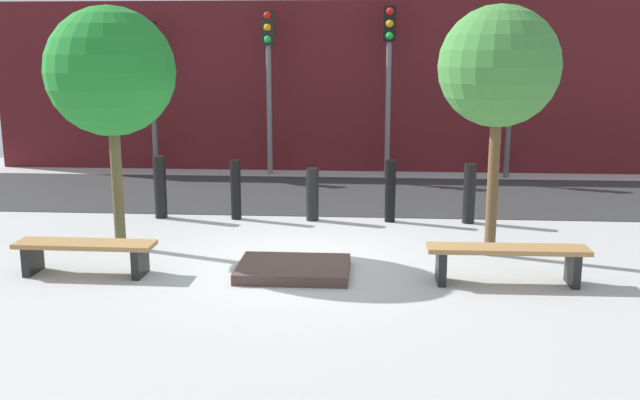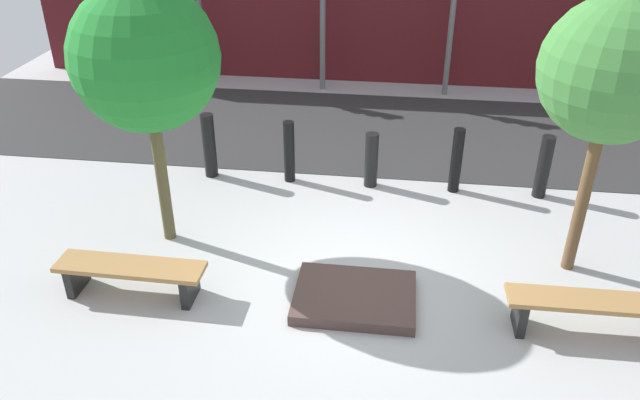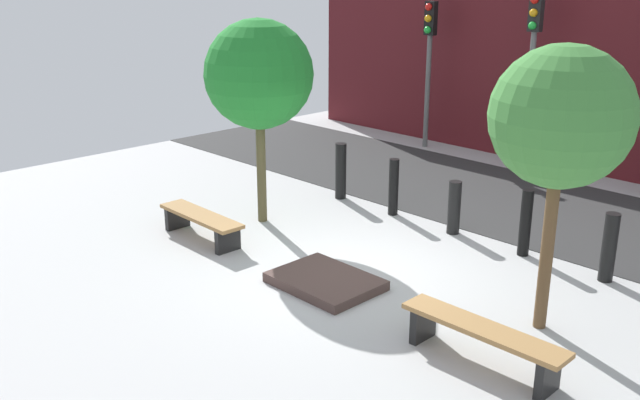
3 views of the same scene
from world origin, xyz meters
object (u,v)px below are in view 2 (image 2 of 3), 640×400
(tree_behind_right_bench, at_px, (614,72))
(bollard_far_left, at_px, (209,146))
(bollard_far_right, at_px, (544,167))
(bollard_right, at_px, (456,161))
(tree_behind_left_bench, at_px, (145,59))
(bollard_left, at_px, (289,152))
(bench_right, at_px, (597,309))
(planter_bed, at_px, (355,297))
(bollard_center, at_px, (371,160))
(bench_left, at_px, (131,273))

(tree_behind_right_bench, xyz_separation_m, bollard_far_left, (-5.32, 1.90, -2.09))
(bollard_far_left, bearing_deg, bollard_far_right, 0.00)
(bollard_far_left, xyz_separation_m, bollard_right, (3.95, 0.00, -0.01))
(tree_behind_left_bench, bearing_deg, bollard_far_right, 19.67)
(bollard_right, bearing_deg, bollard_left, 180.00)
(tree_behind_right_bench, bearing_deg, bollard_far_right, 91.55)
(tree_behind_right_bench, bearing_deg, bench_right, -90.00)
(bollard_right, bearing_deg, planter_bed, -113.79)
(bollard_far_left, xyz_separation_m, bollard_center, (2.63, 0.00, -0.09))
(tree_behind_left_bench, bearing_deg, bollard_left, 54.26)
(planter_bed, distance_m, bollard_left, 3.30)
(bench_right, height_order, bollard_far_right, bollard_far_right)
(bollard_right, bearing_deg, tree_behind_left_bench, -154.59)
(bollard_center, xyz_separation_m, bollard_far_right, (2.63, 0.00, 0.05))
(bench_left, height_order, bollard_left, bollard_left)
(bollard_far_left, relative_size, bollard_center, 1.20)
(bollard_far_right, bearing_deg, bollard_right, 180.00)
(planter_bed, distance_m, bollard_far_left, 4.01)
(bench_left, relative_size, bollard_far_right, 1.79)
(planter_bed, bearing_deg, bollard_right, 66.21)
(bollard_center, bearing_deg, bollard_right, 0.00)
(planter_bed, height_order, bollard_left, bollard_left)
(bench_left, relative_size, planter_bed, 1.25)
(tree_behind_right_bench, height_order, bollard_right, tree_behind_right_bench)
(bench_right, xyz_separation_m, bollard_center, (-2.69, 3.19, 0.10))
(planter_bed, height_order, tree_behind_left_bench, tree_behind_left_bench)
(bollard_center, distance_m, bollard_far_right, 2.63)
(tree_behind_right_bench, bearing_deg, bollard_left, 154.59)
(tree_behind_right_bench, bearing_deg, bollard_center, 144.69)
(bench_right, xyz_separation_m, bollard_left, (-4.00, 3.19, 0.16))
(planter_bed, height_order, tree_behind_right_bench, tree_behind_right_bench)
(bench_right, height_order, tree_behind_right_bench, tree_behind_right_bench)
(planter_bed, relative_size, bollard_far_right, 1.43)
(tree_behind_left_bench, relative_size, bollard_center, 3.85)
(bench_right, relative_size, bollard_left, 1.93)
(bench_right, distance_m, planter_bed, 2.71)
(bollard_left, bearing_deg, bollard_right, 0.00)
(bollard_far_left, distance_m, bollard_center, 2.64)
(bench_left, distance_m, planter_bed, 2.70)
(bollard_right, xyz_separation_m, bollard_far_right, (1.32, 0.00, -0.02))
(tree_behind_left_bench, bearing_deg, bench_left, -90.00)
(planter_bed, distance_m, tree_behind_left_bench, 3.81)
(bollard_right, bearing_deg, bollard_far_right, 0.00)
(bollard_left, xyz_separation_m, bollard_right, (2.63, 0.00, 0.01))
(bench_right, xyz_separation_m, bollard_far_right, (-0.05, 3.19, 0.15))
(bench_right, relative_size, bollard_center, 2.20)
(bollard_far_left, distance_m, bollard_left, 1.32)
(tree_behind_left_bench, xyz_separation_m, tree_behind_right_bench, (5.37, -0.00, 0.08))
(tree_behind_left_bench, relative_size, bollard_right, 3.29)
(bollard_far_right, bearing_deg, bollard_left, 180.00)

